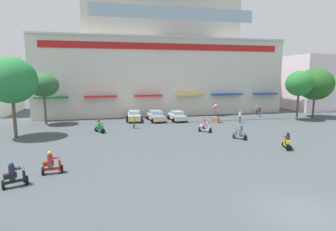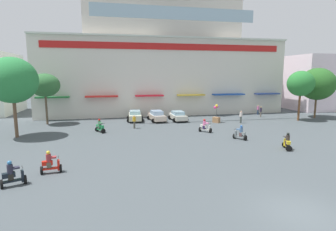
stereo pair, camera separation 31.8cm
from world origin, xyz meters
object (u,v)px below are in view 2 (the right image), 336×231
Objects in this scene: scooter_rider_0 at (240,134)px; pedestrian_3 at (258,109)px; parked_car_0 at (135,116)px; scooter_rider_8 at (287,142)px; scooter_rider_7 at (51,164)px; pedestrian_2 at (134,121)px; parked_car_2 at (178,116)px; balloon_vendor_cart at (216,114)px; plaza_tree_2 at (45,85)px; scooter_rider_6 at (205,127)px; pedestrian_0 at (241,116)px; plaza_tree_1 at (301,84)px; parked_car_1 at (157,116)px; plaza_tree_0 at (12,80)px; plaza_tree_3 at (317,84)px; scooter_rider_5 at (100,127)px; pedestrian_1 at (261,111)px; scooter_rider_4 at (13,175)px.

pedestrian_3 is (10.60, 14.83, 0.28)m from scooter_rider_0.
scooter_rider_8 is (11.71, -17.10, -0.11)m from parked_car_0.
scooter_rider_7 is 0.94× the size of pedestrian_2.
parked_car_2 is at bearing 53.68° from scooter_rider_7.
plaza_tree_2 is at bearing 171.58° from balloon_vendor_cart.
pedestrian_0 reaches higher than scooter_rider_6.
plaza_tree_2 is 25.82m from pedestrian_0.
balloon_vendor_cart is at bearing 176.02° from plaza_tree_1.
pedestrian_2 is at bearing -127.87° from parked_car_1.
plaza_tree_0 is 39.78m from plaza_tree_3.
scooter_rider_7 is 25.25m from pedestrian_0.
plaza_tree_2 is at bearing -176.01° from pedestrian_3.
scooter_rider_6 is (11.62, -2.33, -0.02)m from scooter_rider_5.
plaza_tree_3 is at bearing -4.92° from parked_car_1.
pedestrian_1 reaches higher than scooter_rider_7.
plaza_tree_0 is 5.37× the size of scooter_rider_8.
pedestrian_1 is at bearing 131.42° from plaza_tree_1.
scooter_rider_8 is (4.59, -8.13, 0.01)m from scooter_rider_6.
plaza_tree_0 is 5.24× the size of pedestrian_3.
pedestrian_1 is at bearing -110.99° from pedestrian_3.
pedestrian_3 is (14.08, 2.97, 0.19)m from parked_car_2.
pedestrian_0 is (1.99, 12.49, 0.30)m from scooter_rider_8.
scooter_rider_8 is at bearing -21.71° from plaza_tree_0.
pedestrian_3 reaches higher than scooter_rider_8.
parked_car_1 is (-19.64, 3.68, -4.44)m from plaza_tree_1.
balloon_vendor_cart is (-11.96, 0.83, -4.04)m from plaza_tree_1.
scooter_rider_0 is 15.83m from pedestrian_1.
pedestrian_2 is (12.32, 2.12, -4.95)m from plaza_tree_0.
scooter_rider_7 is (-13.07, -17.78, -0.06)m from parked_car_2.
plaza_tree_2 is at bearing 177.43° from parked_car_2.
scooter_rider_5 is 0.94× the size of pedestrian_0.
plaza_tree_1 reaches higher than scooter_rider_6.
plaza_tree_3 reaches higher than scooter_rider_4.
parked_car_2 is at bearing 18.41° from plaza_tree_0.
pedestrian_1 reaches higher than scooter_rider_0.
parked_car_2 is 7.66m from pedestrian_2.
scooter_rider_6 reaches higher than scooter_rider_0.
balloon_vendor_cart reaches higher than scooter_rider_4.
parked_car_1 reaches higher than parked_car_2.
scooter_rider_5 is (8.35, 0.69, -5.23)m from plaza_tree_0.
pedestrian_3 is at bearing 5.40° from parked_car_0.
plaza_tree_1 is at bearing 32.91° from scooter_rider_0.
pedestrian_2 is (6.62, 13.66, 0.28)m from scooter_rider_7.
scooter_rider_4 is at bearing -142.06° from pedestrian_3.
scooter_rider_7 is 1.01× the size of scooter_rider_8.
scooter_rider_4 is 1.00× the size of pedestrian_3.
balloon_vendor_cart is at bearing -177.12° from plaza_tree_3.
pedestrian_0 is (26.54, 2.71, -4.94)m from plaza_tree_0.
plaza_tree_1 is 17.34m from scooter_rider_8.
plaza_tree_1 reaches higher than scooter_rider_8.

